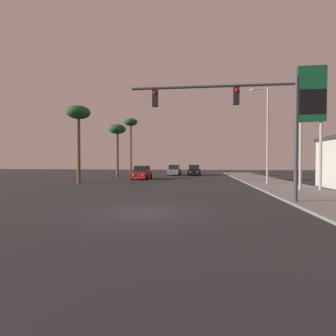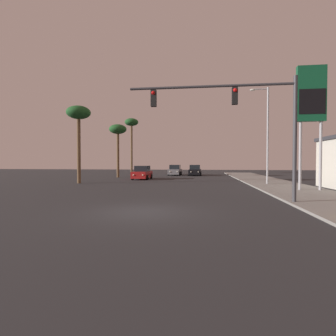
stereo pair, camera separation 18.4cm
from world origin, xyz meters
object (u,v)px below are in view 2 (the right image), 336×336
object	(u,v)px
traffic_light_mast	(243,112)
palm_tree_far	(132,126)
car_grey	(175,170)
palm_tree_near	(79,116)
car_black	(195,171)
gas_station_sign	(311,101)
palm_tree_mid	(118,132)
street_lamp	(266,130)
car_red	(142,173)

from	to	relation	value
traffic_light_mast	palm_tree_far	bearing A→B (deg)	114.84
car_grey	palm_tree_near	xyz separation A→B (m)	(-8.12, -17.23, 6.01)
car_black	palm_tree_far	world-z (taller)	palm_tree_far
gas_station_sign	palm_tree_mid	world-z (taller)	gas_station_sign
car_black	palm_tree_mid	distance (m)	13.77
car_black	car_grey	bearing A→B (deg)	-3.35
car_black	palm_tree_near	bearing A→B (deg)	57.96
car_black	traffic_light_mast	distance (m)	28.34
car_black	palm_tree_mid	bearing A→B (deg)	35.26
palm_tree_far	palm_tree_near	xyz separation A→B (m)	(-0.13, -20.00, -1.78)
car_grey	street_lamp	distance (m)	20.26
traffic_light_mast	car_red	bearing A→B (deg)	117.97
street_lamp	palm_tree_far	distance (m)	27.05
car_black	traffic_light_mast	xyz separation A→B (m)	(3.09, -27.88, 4.04)
car_red	car_grey	world-z (taller)	same
palm_tree_near	car_grey	bearing A→B (deg)	64.78
palm_tree_mid	palm_tree_near	world-z (taller)	palm_tree_near
traffic_light_mast	palm_tree_near	bearing A→B (deg)	142.87
street_lamp	palm_tree_far	size ratio (longest dim) A/B	0.92
car_grey	palm_tree_near	bearing A→B (deg)	66.94
traffic_light_mast	palm_tree_near	world-z (taller)	palm_tree_near
palm_tree_near	street_lamp	bearing A→B (deg)	0.85
palm_tree_mid	palm_tree_far	world-z (taller)	palm_tree_far
traffic_light_mast	street_lamp	world-z (taller)	street_lamp
car_grey	traffic_light_mast	xyz separation A→B (m)	(6.33, -28.17, 4.04)
traffic_light_mast	gas_station_sign	bearing A→B (deg)	46.13
car_grey	palm_tree_near	distance (m)	19.97
street_lamp	gas_station_sign	distance (m)	5.77
car_red	car_black	xyz separation A→B (m)	(6.37, 10.07, 0.00)
car_red	palm_tree_near	distance (m)	10.40
street_lamp	gas_station_sign	bearing A→B (deg)	-70.60
car_red	palm_tree_mid	xyz separation A→B (m)	(-4.13, 3.13, 5.59)
palm_tree_far	palm_tree_near	size ratio (longest dim) A/B	1.26
palm_tree_mid	palm_tree_far	size ratio (longest dim) A/B	0.75
car_red	palm_tree_mid	size ratio (longest dim) A/B	0.59
palm_tree_far	palm_tree_mid	bearing A→B (deg)	-85.83
car_grey	palm_tree_far	world-z (taller)	palm_tree_far
gas_station_sign	palm_tree_near	bearing A→B (deg)	166.12
car_red	palm_tree_near	world-z (taller)	palm_tree_near
palm_tree_mid	palm_tree_far	distance (m)	10.27
palm_tree_near	car_black	bearing A→B (deg)	56.16
car_red	traffic_light_mast	distance (m)	20.56
car_black	palm_tree_near	distance (m)	21.26
car_red	palm_tree_near	bearing A→B (deg)	54.90
palm_tree_mid	car_grey	bearing A→B (deg)	44.89
car_red	gas_station_sign	bearing A→B (deg)	142.91
gas_station_sign	palm_tree_mid	distance (m)	24.44
car_grey	palm_tree_mid	size ratio (longest dim) A/B	0.59
street_lamp	palm_tree_near	world-z (taller)	street_lamp
car_grey	palm_tree_near	size ratio (longest dim) A/B	0.56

